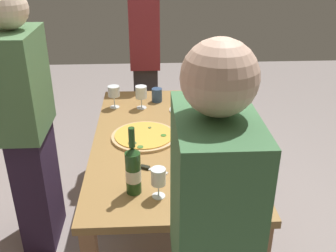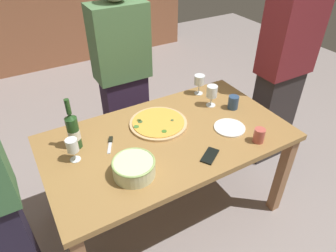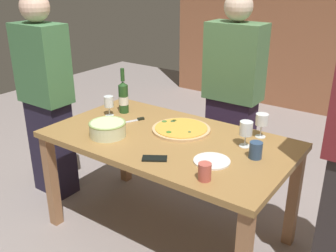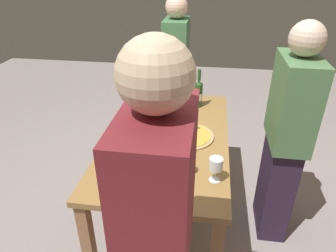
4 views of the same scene
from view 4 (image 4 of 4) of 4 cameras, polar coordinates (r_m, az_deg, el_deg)
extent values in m
plane|color=gray|center=(2.79, 0.00, -15.09)|extent=(8.00, 8.00, 0.00)
cube|color=olive|center=(2.34, 0.00, -2.13)|extent=(1.60, 0.90, 0.04)
cube|color=#9D6C47|center=(3.23, -5.03, -0.53)|extent=(0.07, 0.07, 0.71)
cube|color=#9D6C47|center=(2.12, -14.54, -20.53)|extent=(0.07, 0.07, 0.71)
cube|color=#9D6C47|center=(3.15, 9.11, -1.55)|extent=(0.07, 0.07, 0.71)
cylinder|color=tan|center=(2.30, 3.54, -1.88)|extent=(0.40, 0.40, 0.02)
cylinder|color=gold|center=(2.30, 3.55, -1.64)|extent=(0.36, 0.36, 0.01)
cylinder|color=#4A6233|center=(2.22, 2.44, -2.65)|extent=(0.02, 0.02, 0.00)
cylinder|color=#505F21|center=(2.39, 5.69, -0.37)|extent=(0.03, 0.03, 0.00)
cylinder|color=#417430|center=(2.43, 4.38, 0.27)|extent=(0.04, 0.04, 0.00)
cylinder|color=#415F31|center=(2.39, 5.20, -0.34)|extent=(0.03, 0.03, 0.00)
cylinder|color=#3F7526|center=(2.32, 0.72, -1.10)|extent=(0.03, 0.03, 0.00)
cylinder|color=beige|center=(2.63, -3.42, 3.22)|extent=(0.24, 0.24, 0.09)
torus|color=#95B564|center=(2.61, -3.45, 4.07)|extent=(0.24, 0.24, 0.01)
cylinder|color=#22481F|center=(2.75, 5.64, 5.71)|extent=(0.07, 0.07, 0.21)
cone|color=#22481F|center=(2.71, 5.76, 8.03)|extent=(0.07, 0.07, 0.03)
cylinder|color=#22481F|center=(2.68, 5.83, 9.39)|extent=(0.03, 0.03, 0.10)
cylinder|color=silver|center=(2.76, 5.63, 5.50)|extent=(0.07, 0.07, 0.06)
cylinder|color=white|center=(1.91, 8.61, -9.87)|extent=(0.07, 0.07, 0.00)
cylinder|color=white|center=(1.88, 8.71, -8.85)|extent=(0.01, 0.01, 0.08)
cylinder|color=white|center=(1.84, 8.88, -6.94)|extent=(0.08, 0.08, 0.07)
cylinder|color=white|center=(2.84, 3.24, 4.25)|extent=(0.06, 0.06, 0.00)
cylinder|color=white|center=(2.83, 3.26, 4.90)|extent=(0.01, 0.01, 0.07)
cylinder|color=white|center=(2.80, 3.30, 6.27)|extent=(0.07, 0.07, 0.08)
cylinder|color=maroon|center=(2.81, 3.29, 5.86)|extent=(0.06, 0.06, 0.04)
cylinder|color=white|center=(1.93, 2.84, -9.04)|extent=(0.07, 0.07, 0.00)
cylinder|color=white|center=(1.90, 2.87, -8.13)|extent=(0.01, 0.01, 0.07)
cylinder|color=white|center=(1.86, 2.93, -6.18)|extent=(0.08, 0.08, 0.09)
cylinder|color=navy|center=(1.82, -1.08, -9.80)|extent=(0.08, 0.08, 0.10)
cylinder|color=#BE5448|center=(1.99, -11.66, -6.61)|extent=(0.07, 0.07, 0.10)
cylinder|color=white|center=(2.02, -5.53, -7.07)|extent=(0.21, 0.21, 0.01)
cube|color=black|center=(2.28, -7.90, -2.52)|extent=(0.16, 0.14, 0.01)
cube|color=silver|center=(2.65, 2.78, 2.35)|extent=(0.07, 0.11, 0.01)
cube|color=black|center=(2.61, 4.15, 2.02)|extent=(0.04, 0.06, 0.02)
cube|color=#231E33|center=(3.48, 1.35, 2.75)|extent=(0.35, 0.20, 0.80)
cube|color=#427548|center=(3.23, 1.50, 13.98)|extent=(0.41, 0.24, 0.60)
sphere|color=beige|center=(3.15, 1.60, 21.29)|extent=(0.22, 0.22, 0.22)
cube|color=#2B1C33|center=(2.53, 19.29, -10.36)|extent=(0.38, 0.20, 0.80)
cube|color=#4F784B|center=(2.18, 22.24, 4.11)|extent=(0.44, 0.24, 0.60)
sphere|color=beige|center=(2.06, 24.42, 14.58)|extent=(0.22, 0.22, 0.22)
cube|color=maroon|center=(1.12, -1.90, -12.78)|extent=(0.44, 0.24, 0.65)
sphere|color=beige|center=(0.88, -2.38, 9.47)|extent=(0.24, 0.24, 0.24)
camera|label=1|loc=(4.10, 6.59, 27.80)|focal=42.17mm
camera|label=2|loc=(3.21, -25.41, 27.19)|focal=32.39mm
camera|label=3|loc=(2.26, -65.38, 8.01)|focal=40.89mm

